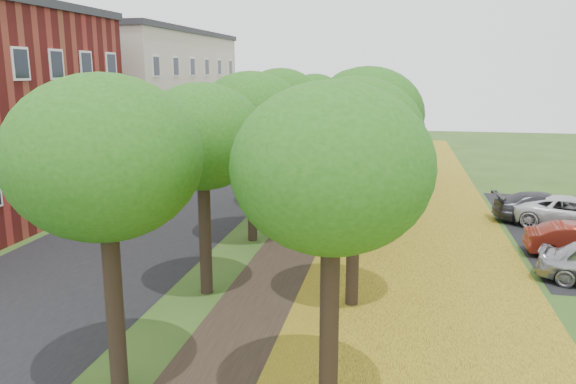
% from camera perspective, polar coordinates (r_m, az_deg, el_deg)
% --- Properties ---
extents(street_asphalt, '(8.00, 70.00, 0.01)m').
position_cam_1_polar(street_asphalt, '(28.98, -12.28, -2.47)').
color(street_asphalt, black).
rests_on(street_asphalt, ground).
extents(footpath, '(3.20, 70.00, 0.01)m').
position_cam_1_polar(footpath, '(26.94, 2.56, -3.31)').
color(footpath, black).
rests_on(footpath, ground).
extents(leaf_verge, '(7.50, 70.00, 0.01)m').
position_cam_1_polar(leaf_verge, '(26.69, 13.26, -3.78)').
color(leaf_verge, gold).
rests_on(leaf_verge, ground).
extents(tree_row_west, '(4.24, 34.24, 7.00)m').
position_cam_1_polar(tree_row_west, '(26.45, -2.09, 7.78)').
color(tree_row_west, black).
rests_on(tree_row_west, ground).
extents(tree_row_east, '(4.24, 34.24, 7.00)m').
position_cam_1_polar(tree_row_east, '(25.78, 8.44, 7.54)').
color(tree_row_east, black).
rests_on(tree_row_east, ground).
extents(building_cream, '(10.30, 20.30, 10.40)m').
position_cam_1_polar(building_cream, '(48.43, -14.54, 9.48)').
color(building_cream, beige).
rests_on(building_cream, ground).
extents(car_grey, '(5.03, 2.44, 1.41)m').
position_cam_1_polar(car_grey, '(29.98, 24.69, -1.45)').
color(car_grey, '#303035').
rests_on(car_grey, ground).
extents(car_white, '(5.56, 3.54, 1.43)m').
position_cam_1_polar(car_white, '(29.46, 26.90, -1.87)').
color(car_white, silver).
rests_on(car_white, ground).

